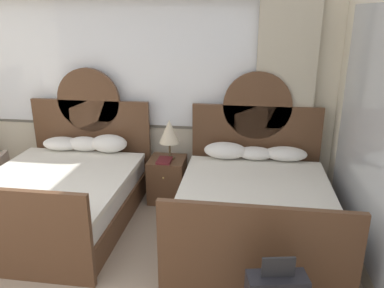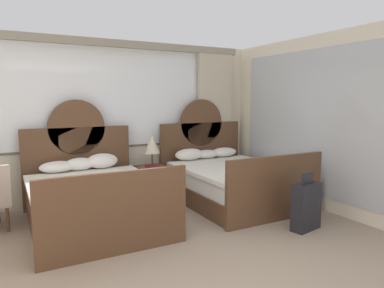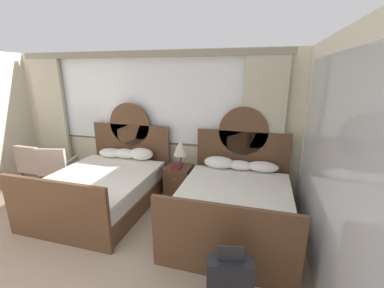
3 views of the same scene
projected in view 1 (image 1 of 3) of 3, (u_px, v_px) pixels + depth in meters
The scene contains 6 objects.
wall_back_window at pixel (114, 86), 5.27m from camera, with size 5.94×0.22×2.70m.
bed_near_window at pixel (62, 192), 4.59m from camera, with size 1.68×2.18×1.71m.
bed_near_mirror at pixel (254, 205), 4.28m from camera, with size 1.68×2.18×1.71m.
nightstand_between_beds at pixel (167, 179), 5.12m from camera, with size 0.47×0.49×0.58m.
table_lamp_on_nightstand at pixel (169, 132), 4.93m from camera, with size 0.27×0.27×0.52m.
book_on_nightstand at pixel (164, 160), 4.93m from camera, with size 0.18×0.26×0.03m.
Camera 1 is at (1.82, -1.23, 2.39)m, focal length 35.86 mm.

